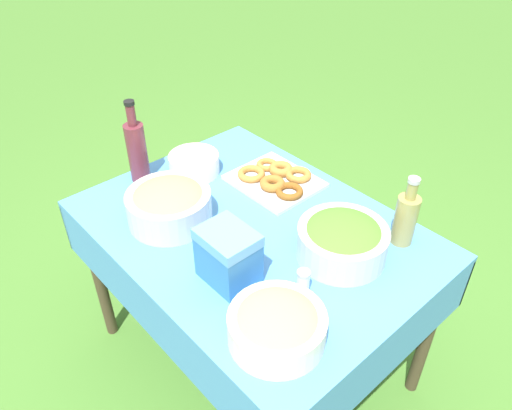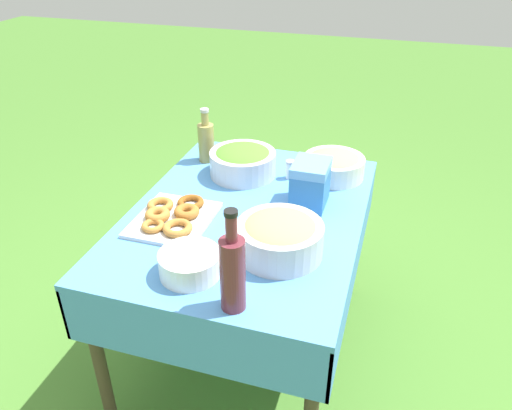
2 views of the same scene
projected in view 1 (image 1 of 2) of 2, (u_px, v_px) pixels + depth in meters
The scene contains 11 objects.
ground_plane at pixel (254, 357), 2.29m from camera, with size 14.00×14.00×0.00m, color #477A2D.
picnic_table at pixel (253, 248), 1.89m from camera, with size 1.26×0.93×0.77m.
salad_bowl at pixel (342, 240), 1.67m from camera, with size 0.30×0.30×0.13m.
pasta_bowl at pixel (277, 325), 1.39m from camera, with size 0.28×0.28×0.12m.
donut_platter at pixel (276, 179), 2.04m from camera, with size 0.36×0.29×0.05m.
plate_stack at pixel (194, 164), 2.10m from camera, with size 0.21×0.21×0.08m.
olive_oil_bottle at pixel (406, 218), 1.71m from camera, with size 0.08×0.08×0.27m.
wine_bottle at pixel (137, 150), 2.00m from camera, with size 0.08×0.08×0.35m.
bread_bowl at pixel (169, 204), 1.82m from camera, with size 0.31×0.31×0.14m.
cooler_box at pixel (228, 256), 1.56m from camera, with size 0.18×0.14×0.19m.
salt_shaker at pixel (303, 282), 1.55m from camera, with size 0.04×0.04×0.09m.
Camera 1 is at (1.05, -0.94, 1.94)m, focal length 35.00 mm.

